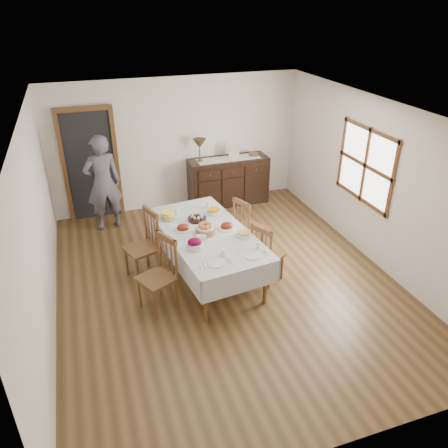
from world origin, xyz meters
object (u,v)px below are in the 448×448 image
object	(u,v)px
dining_table	(207,237)
person	(103,180)
chair_right_far	(247,225)
sideboard	(228,181)
chair_right_near	(266,253)
chair_left_far	(144,244)
chair_left_near	(160,273)
table_lamp	(199,144)

from	to	relation	value
dining_table	person	size ratio (longest dim) A/B	1.26
chair_right_far	sideboard	size ratio (longest dim) A/B	0.61
chair_right_near	sideboard	distance (m)	2.93
chair_right_far	person	xyz separation A→B (m)	(-2.16, 1.65, 0.46)
chair_left_far	chair_right_far	world-z (taller)	chair_left_far
chair_left_near	person	xyz separation A→B (m)	(-0.48, 2.66, 0.41)
chair_right_far	person	distance (m)	2.76
chair_right_far	sideboard	bearing A→B (deg)	-32.56
sideboard	person	bearing A→B (deg)	-172.64
chair_right_far	sideboard	world-z (taller)	chair_right_far
sideboard	dining_table	bearing A→B (deg)	-115.97
chair_left_far	dining_table	bearing A→B (deg)	50.05
person	chair_right_near	bearing A→B (deg)	120.02
chair_right_near	chair_right_far	xyz separation A→B (m)	(0.05, 0.92, 0.01)
dining_table	table_lamp	distance (m)	2.65
chair_left_far	chair_right_near	distance (m)	1.86
chair_left_far	sideboard	bearing A→B (deg)	116.70
chair_left_near	chair_right_far	distance (m)	1.96
chair_right_far	chair_left_far	bearing A→B (deg)	72.94
dining_table	chair_left_far	xyz separation A→B (m)	(-0.90, 0.35, -0.15)
dining_table	table_lamp	xyz separation A→B (m)	(0.61, 2.50, 0.64)
person	dining_table	bearing A→B (deg)	111.90
dining_table	person	bearing A→B (deg)	114.24
chair_left_near	chair_left_far	bearing A→B (deg)	158.69
chair_right_near	dining_table	bearing A→B (deg)	33.95
chair_left_near	chair_left_far	world-z (taller)	chair_left_far
chair_right_far	table_lamp	bearing A→B (deg)	-15.46
sideboard	person	distance (m)	2.59
table_lamp	dining_table	bearing A→B (deg)	-103.80
chair_left_far	chair_right_near	bearing A→B (deg)	47.18
chair_left_near	table_lamp	size ratio (longest dim) A/B	2.36
chair_left_near	sideboard	bearing A→B (deg)	119.76
chair_right_near	person	xyz separation A→B (m)	(-2.11, 2.57, 0.47)
chair_left_near	table_lamp	xyz separation A→B (m)	(1.44, 3.00, 0.79)
dining_table	person	world-z (taller)	person
dining_table	chair_right_far	distance (m)	1.01
chair_left_near	sideboard	size ratio (longest dim) A/B	0.66
table_lamp	person	bearing A→B (deg)	-170.02
dining_table	chair_left_far	size ratio (longest dim) A/B	2.22
dining_table	sideboard	xyz separation A→B (m)	(1.21, 2.49, -0.21)
person	chair_right_far	bearing A→B (deg)	133.26
chair_left_far	table_lamp	distance (m)	2.74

